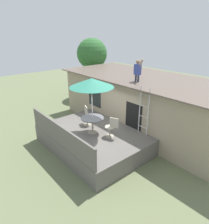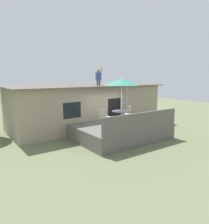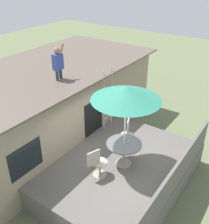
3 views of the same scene
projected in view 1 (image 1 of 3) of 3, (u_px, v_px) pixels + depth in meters
ground_plane at (95, 146)px, 9.87m from camera, size 40.00×40.00×0.00m
house at (145, 102)px, 11.50m from camera, size 10.50×4.50×2.84m
deck at (95, 138)px, 9.72m from camera, size 4.96×3.77×0.80m
deck_railing at (59, 134)px, 8.30m from camera, size 4.86×0.08×0.90m
patio_table at (92, 121)px, 9.22m from camera, size 1.04×1.04×0.74m
patio_umbrella at (92, 83)px, 8.57m from camera, size 1.90×1.90×2.54m
step_ladder at (144, 111)px, 8.91m from camera, size 0.52×0.04×2.20m
person_figure at (138, 69)px, 9.85m from camera, size 0.47×0.20×1.11m
patio_chair_left at (87, 116)px, 10.08m from camera, size 0.60×0.44×0.92m
patio_chair_right at (111, 127)px, 8.90m from camera, size 0.59×0.44×0.92m
backyard_tree at (92, 54)px, 16.05m from camera, size 2.37×2.37×4.69m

